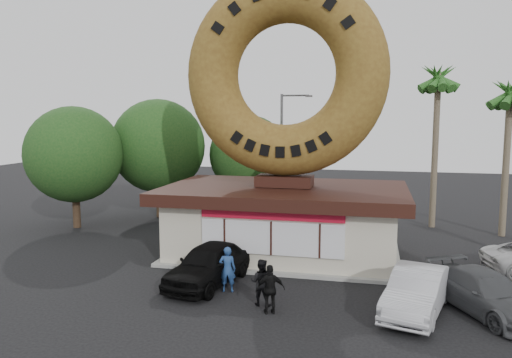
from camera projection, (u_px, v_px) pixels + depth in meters
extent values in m
plane|color=black|center=(255.00, 300.00, 17.91)|extent=(90.00, 90.00, 0.00)
cube|color=#BFB5A3|center=(284.00, 224.00, 23.52)|extent=(10.00, 6.00, 3.00)
cube|color=#999993|center=(284.00, 253.00, 23.70)|extent=(10.60, 6.60, 0.15)
cube|color=#3F3F3F|center=(285.00, 191.00, 23.32)|extent=(10.00, 6.00, 0.10)
cube|color=black|center=(285.00, 192.00, 23.33)|extent=(11.20, 7.20, 0.55)
cube|color=silver|center=(271.00, 238.00, 20.57)|extent=(6.00, 0.12, 1.40)
cube|color=red|center=(271.00, 214.00, 20.42)|extent=(6.00, 0.10, 0.45)
cube|color=black|center=(285.00, 181.00, 23.26)|extent=(2.60, 1.40, 0.50)
torus|color=olive|center=(285.00, 75.00, 22.65)|extent=(9.26, 2.36, 9.26)
cylinder|color=#473321|center=(159.00, 192.00, 32.43)|extent=(0.44, 0.44, 3.30)
sphere|color=#174017|center=(158.00, 146.00, 32.06)|extent=(6.00, 6.00, 6.00)
cylinder|color=#473321|center=(249.00, 194.00, 33.13)|extent=(0.44, 0.44, 2.86)
sphere|color=#174017|center=(249.00, 155.00, 32.81)|extent=(5.20, 5.20, 5.20)
cylinder|color=#473321|center=(76.00, 202.00, 29.39)|extent=(0.44, 0.44, 3.08)
sphere|color=#174017|center=(74.00, 154.00, 29.04)|extent=(5.60, 5.60, 5.60)
cylinder|color=#726651|center=(435.00, 151.00, 29.15)|extent=(0.36, 0.36, 9.00)
cylinder|color=#726651|center=(506.00, 164.00, 26.96)|extent=(0.36, 0.36, 8.00)
cylinder|color=#59595E|center=(281.00, 155.00, 33.32)|extent=(0.18, 0.18, 8.00)
cylinder|color=#59595E|center=(295.00, 95.00, 32.62)|extent=(1.80, 0.12, 0.12)
cube|color=#59595E|center=(309.00, 96.00, 32.42)|extent=(0.45, 0.20, 0.12)
imported|color=navy|center=(227.00, 269.00, 18.64)|extent=(0.70, 0.52, 1.73)
imported|color=black|center=(261.00, 282.00, 17.31)|extent=(0.82, 0.65, 1.64)
imported|color=black|center=(270.00, 289.00, 16.56)|extent=(1.06, 0.73, 1.67)
imported|color=black|center=(209.00, 264.00, 19.50)|extent=(2.73, 5.00, 1.61)
imported|color=#BABABF|center=(417.00, 291.00, 16.64)|extent=(2.70, 4.78, 1.49)
imported|color=#4D4E51|center=(486.00, 293.00, 16.63)|extent=(3.91, 5.06, 1.37)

